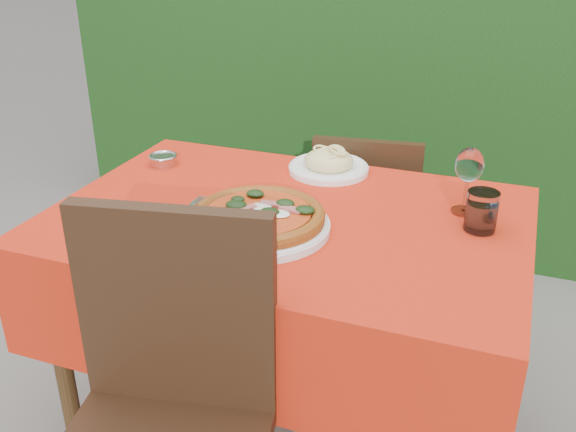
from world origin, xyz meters
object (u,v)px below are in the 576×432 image
(pasta_plate, at_px, (329,164))
(steel_ramekin, at_px, (163,160))
(chair_far, at_px, (366,224))
(fork, at_px, (182,214))
(chair_near, at_px, (166,406))
(wine_glass, at_px, (469,168))
(pizza_plate, at_px, (259,219))
(water_glass, at_px, (481,213))

(pasta_plate, relative_size, steel_ramekin, 3.04)
(chair_far, xyz_separation_m, fork, (-0.35, -0.69, 0.29))
(chair_far, distance_m, fork, 0.82)
(chair_near, relative_size, chair_far, 1.18)
(wine_glass, bearing_deg, steel_ramekin, 178.40)
(wine_glass, distance_m, fork, 0.77)
(chair_near, xyz_separation_m, steel_ramekin, (-0.45, 0.78, 0.21))
(wine_glass, bearing_deg, chair_far, 131.43)
(pizza_plate, bearing_deg, pasta_plate, 84.31)
(wine_glass, bearing_deg, water_glass, -62.31)
(chair_near, xyz_separation_m, chair_far, (0.14, 1.16, -0.09))
(fork, height_order, steel_ramekin, steel_ramekin)
(chair_far, relative_size, wine_glass, 4.38)
(pizza_plate, bearing_deg, chair_near, -92.58)
(chair_near, bearing_deg, wine_glass, 45.44)
(pizza_plate, bearing_deg, wine_glass, 31.67)
(pizza_plate, xyz_separation_m, pasta_plate, (0.05, 0.45, -0.01))
(chair_far, bearing_deg, wine_glass, 123.57)
(chair_far, bearing_deg, water_glass, 121.32)
(chair_near, bearing_deg, pizza_plate, 76.24)
(chair_near, bearing_deg, fork, 102.65)
(chair_near, distance_m, fork, 0.55)
(water_glass, bearing_deg, steel_ramekin, 173.04)
(pizza_plate, distance_m, wine_glass, 0.57)
(chair_near, xyz_separation_m, fork, (-0.21, 0.47, 0.20))
(water_glass, height_order, steel_ramekin, water_glass)
(water_glass, relative_size, steel_ramekin, 1.29)
(pasta_plate, xyz_separation_m, steel_ramekin, (-0.51, -0.13, -0.01))
(chair_far, distance_m, pasta_plate, 0.40)
(water_glass, distance_m, wine_glass, 0.13)
(pizza_plate, height_order, steel_ramekin, pizza_plate)
(water_glass, distance_m, fork, 0.78)
(steel_ramekin, bearing_deg, chair_near, -60.24)
(pizza_plate, distance_m, fork, 0.23)
(pasta_plate, relative_size, fork, 1.16)
(pizza_plate, relative_size, fork, 2.01)
(pizza_plate, bearing_deg, chair_far, 80.54)
(chair_near, relative_size, pasta_plate, 3.84)
(pizza_plate, distance_m, pasta_plate, 0.45)
(pasta_plate, distance_m, wine_glass, 0.47)
(pasta_plate, bearing_deg, water_glass, -27.74)
(chair_near, height_order, wine_glass, chair_near)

